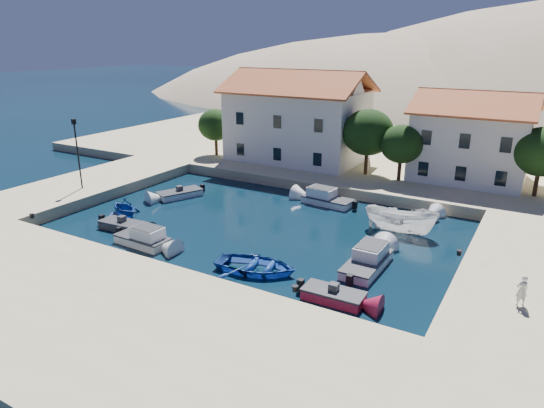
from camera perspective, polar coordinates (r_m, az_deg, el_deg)
The scene contains 20 objects.
ground at distance 30.22m, azimuth -11.77°, elevation -8.62°, with size 400.00×400.00×0.00m, color black.
quay_south at distance 26.47m, azimuth -20.65°, elevation -12.48°, with size 52.00×12.00×1.00m, color tan.
quay_west at distance 49.56m, azimuth -20.67°, elevation 2.05°, with size 8.00×20.00×1.00m, color tan.
quay_north at distance 61.36m, azimuth 13.99°, elevation 5.74°, with size 80.00×36.00×1.00m, color tan.
building_left at distance 54.10m, azimuth 3.03°, elevation 10.44°, with size 14.70×9.45×9.70m.
building_mid at distance 49.78m, azimuth 22.48°, elevation 7.51°, with size 10.50×8.40×8.30m.
trees at distance 48.01m, azimuth 12.89°, elevation 7.62°, with size 37.30×5.30×6.45m.
lamppost at distance 46.23m, azimuth -21.96°, elevation 6.22°, with size 0.35×0.25×6.22m.
bollards at distance 30.89m, azimuth -3.22°, elevation -5.24°, with size 29.36×9.56×0.30m.
motorboat_grey_sw at distance 38.66m, azimuth -17.18°, elevation -2.42°, with size 3.65×1.80×1.25m.
cabin_cruiser_south at distance 35.31m, azimuth -15.01°, elevation -3.92°, with size 4.16×1.90×1.60m.
rowboat_south at distance 30.53m, azimuth -1.91°, elevation -7.91°, with size 3.71×5.20×1.08m, color #1C439A.
motorboat_red_se at distance 27.42m, azimuth 7.24°, elevation -10.66°, with size 3.48×1.62×1.25m.
cabin_cruiser_east at distance 31.21m, azimuth 11.10°, elevation -6.69°, with size 2.01×4.86×1.60m.
boat_east at distance 37.64m, azimuth 14.77°, elevation -3.25°, with size 2.05×5.44×2.10m, color white.
motorboat_white_ne at distance 39.81m, azimuth 16.85°, elevation -1.77°, with size 2.69×3.84×1.25m.
rowboat_west at distance 41.70m, azimuth -16.87°, elevation -1.28°, with size 2.86×3.32×1.75m, color #1C439A.
motorboat_white_west at distance 45.30m, azimuth -10.79°, elevation 1.18°, with size 3.24×4.36×1.25m.
cabin_cruiser_north at distance 42.73m, azimuth 6.57°, elevation 0.58°, with size 4.67×2.36×1.60m.
pedestrian at distance 27.52m, azimuth 27.33°, elevation -9.02°, with size 0.61×0.40×1.68m, color silver.
Camera 1 is at (18.48, -19.62, 13.66)m, focal length 32.00 mm.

